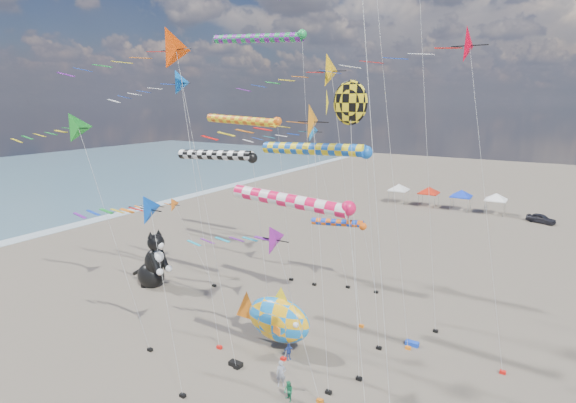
{
  "coord_description": "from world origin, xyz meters",
  "views": [
    {
      "loc": [
        16.32,
        -12.95,
        16.82
      ],
      "look_at": [
        1.25,
        12.0,
        10.3
      ],
      "focal_mm": 28.0,
      "sensor_mm": 36.0,
      "label": 1
    }
  ],
  "objects_px": {
    "parked_car": "(541,218)",
    "fish_inflatable": "(278,319)",
    "cat_inflatable": "(152,258)",
    "person_adult": "(281,374)",
    "child_green": "(289,391)",
    "child_blue": "(289,351)"
  },
  "relations": [
    {
      "from": "person_adult",
      "to": "parked_car",
      "type": "relative_size",
      "value": 0.43
    },
    {
      "from": "fish_inflatable",
      "to": "cat_inflatable",
      "type": "bearing_deg",
      "value": 168.59
    },
    {
      "from": "child_blue",
      "to": "parked_car",
      "type": "height_order",
      "value": "parked_car"
    },
    {
      "from": "cat_inflatable",
      "to": "child_green",
      "type": "bearing_deg",
      "value": -18.27
    },
    {
      "from": "parked_car",
      "to": "fish_inflatable",
      "type": "bearing_deg",
      "value": -177.52
    },
    {
      "from": "cat_inflatable",
      "to": "person_adult",
      "type": "bearing_deg",
      "value": -16.83
    },
    {
      "from": "fish_inflatable",
      "to": "parked_car",
      "type": "xyz_separation_m",
      "value": [
        14.12,
        47.16,
        -1.6
      ]
    },
    {
      "from": "child_green",
      "to": "parked_car",
      "type": "distance_m",
      "value": 52.62
    },
    {
      "from": "cat_inflatable",
      "to": "child_green",
      "type": "xyz_separation_m",
      "value": [
        19.19,
        -7.54,
        -2.14
      ]
    },
    {
      "from": "cat_inflatable",
      "to": "parked_car",
      "type": "relative_size",
      "value": 1.44
    },
    {
      "from": "fish_inflatable",
      "to": "child_green",
      "type": "distance_m",
      "value": 5.83
    },
    {
      "from": "fish_inflatable",
      "to": "child_green",
      "type": "height_order",
      "value": "fish_inflatable"
    },
    {
      "from": "child_green",
      "to": "parked_car",
      "type": "xyz_separation_m",
      "value": [
        10.62,
        51.54,
        0.03
      ]
    },
    {
      "from": "cat_inflatable",
      "to": "child_blue",
      "type": "xyz_separation_m",
      "value": [
        17.0,
        -3.91,
        -2.17
      ]
    },
    {
      "from": "person_adult",
      "to": "child_blue",
      "type": "bearing_deg",
      "value": 84.57
    },
    {
      "from": "cat_inflatable",
      "to": "child_green",
      "type": "height_order",
      "value": "cat_inflatable"
    },
    {
      "from": "person_adult",
      "to": "child_green",
      "type": "xyz_separation_m",
      "value": [
        1.1,
        -0.95,
        -0.21
      ]
    },
    {
      "from": "cat_inflatable",
      "to": "fish_inflatable",
      "type": "height_order",
      "value": "cat_inflatable"
    },
    {
      "from": "cat_inflatable",
      "to": "person_adult",
      "type": "height_order",
      "value": "cat_inflatable"
    },
    {
      "from": "child_green",
      "to": "child_blue",
      "type": "distance_m",
      "value": 4.25
    },
    {
      "from": "child_blue",
      "to": "cat_inflatable",
      "type": "bearing_deg",
      "value": 111.83
    },
    {
      "from": "child_blue",
      "to": "parked_car",
      "type": "bearing_deg",
      "value": 19.79
    }
  ]
}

